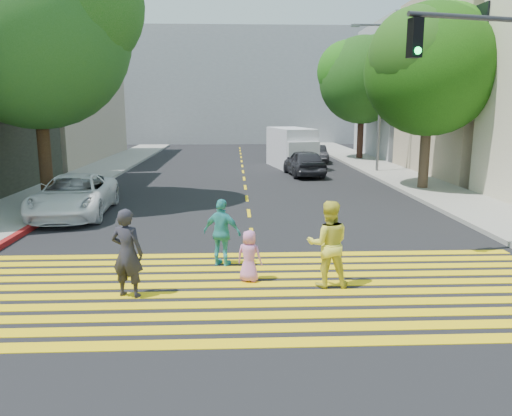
{
  "coord_description": "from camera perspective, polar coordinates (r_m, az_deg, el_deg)",
  "views": [
    {
      "loc": [
        -0.5,
        -8.69,
        3.75
      ],
      "look_at": [
        0.0,
        3.0,
        1.4
      ],
      "focal_mm": 35.0,
      "sensor_mm": 36.0,
      "label": 1
    }
  ],
  "objects": [
    {
      "name": "ground",
      "position": [
        9.48,
        0.8,
        -11.96
      ],
      "size": [
        120.0,
        120.0,
        0.0
      ],
      "primitive_type": "plane",
      "color": "black"
    },
    {
      "name": "sidewalk_left",
      "position": [
        31.93,
        -17.0,
        4.26
      ],
      "size": [
        3.0,
        40.0,
        0.15
      ],
      "primitive_type": "cube",
      "color": "gray",
      "rests_on": "ground"
    },
    {
      "name": "sidewalk_right",
      "position": [
        25.61,
        18.17,
        2.55
      ],
      "size": [
        3.0,
        60.0,
        0.15
      ],
      "primitive_type": "cube",
      "color": "gray",
      "rests_on": "ground"
    },
    {
      "name": "curb_red",
      "position": [
        16.44,
        -25.32,
        -2.66
      ],
      "size": [
        0.2,
        8.0,
        0.16
      ],
      "primitive_type": "cube",
      "color": "maroon",
      "rests_on": "ground"
    },
    {
      "name": "crosswalk",
      "position": [
        10.66,
        0.4,
        -9.21
      ],
      "size": [
        13.4,
        5.3,
        0.01
      ],
      "color": "yellow",
      "rests_on": "ground"
    },
    {
      "name": "lane_line",
      "position": [
        31.42,
        -1.54,
        4.52
      ],
      "size": [
        0.12,
        34.4,
        0.01
      ],
      "color": "yellow",
      "rests_on": "ground"
    },
    {
      "name": "building_left_tan",
      "position": [
        39.85,
        -25.97,
        12.05
      ],
      "size": [
        12.0,
        16.0,
        10.0
      ],
      "primitive_type": "cube",
      "color": "tan",
      "rests_on": "ground"
    },
    {
      "name": "building_right_grey",
      "position": [
        41.7,
        19.84,
        12.43
      ],
      "size": [
        10.0,
        10.0,
        10.0
      ],
      "primitive_type": "cube",
      "color": "gray",
      "rests_on": "ground"
    },
    {
      "name": "backdrop_block",
      "position": [
        56.73,
        -2.01,
        13.64
      ],
      "size": [
        30.0,
        8.0,
        12.0
      ],
      "primitive_type": "cube",
      "color": "gray",
      "rests_on": "ground"
    },
    {
      "name": "tree_left",
      "position": [
        21.07,
        -23.78,
        18.83
      ],
      "size": [
        9.04,
        8.69,
        10.12
      ],
      "rotation": [
        0.0,
        0.0,
        -0.28
      ],
      "color": "black",
      "rests_on": "ground"
    },
    {
      "name": "tree_right_near",
      "position": [
        24.18,
        19.41,
        15.37
      ],
      "size": [
        7.57,
        7.57,
        8.42
      ],
      "rotation": [
        0.0,
        0.0,
        0.39
      ],
      "color": "#392B1E",
      "rests_on": "ground"
    },
    {
      "name": "tree_right_far",
      "position": [
        37.41,
        12.23,
        14.61
      ],
      "size": [
        7.75,
        7.41,
        8.92
      ],
      "rotation": [
        0.0,
        0.0,
        -0.23
      ],
      "color": "black",
      "rests_on": "ground"
    },
    {
      "name": "pedestrian_man",
      "position": [
        10.3,
        -14.49,
        -5.02
      ],
      "size": [
        0.76,
        0.61,
        1.82
      ],
      "primitive_type": "imported",
      "rotation": [
        0.0,
        0.0,
        2.85
      ],
      "color": "#25232C",
      "rests_on": "ground"
    },
    {
      "name": "pedestrian_woman",
      "position": [
        10.68,
        8.25,
        -4.08
      ],
      "size": [
        0.93,
        0.74,
        1.86
      ],
      "primitive_type": "imported",
      "rotation": [
        0.0,
        0.0,
        3.1
      ],
      "color": "yellow",
      "rests_on": "ground"
    },
    {
      "name": "pedestrian_child",
      "position": [
        10.95,
        -0.78,
        -5.5
      ],
      "size": [
        0.66,
        0.55,
        1.15
      ],
      "primitive_type": "imported",
      "rotation": [
        0.0,
        0.0,
        2.77
      ],
      "color": "#CE77B5",
      "rests_on": "ground"
    },
    {
      "name": "pedestrian_extra",
      "position": [
        11.99,
        -3.89,
        -2.83
      ],
      "size": [
        1.04,
        0.75,
        1.63
      ],
      "primitive_type": "imported",
      "rotation": [
        0.0,
        0.0,
        2.73
      ],
      "color": "teal",
      "rests_on": "ground"
    },
    {
      "name": "white_sedan",
      "position": [
        18.75,
        -20.08,
        1.37
      ],
      "size": [
        2.72,
        5.32,
        1.44
      ],
      "primitive_type": "imported",
      "rotation": [
        0.0,
        0.0,
        0.06
      ],
      "color": "white",
      "rests_on": "ground"
    },
    {
      "name": "dark_car_near",
      "position": [
        28.18,
        5.53,
        5.19
      ],
      "size": [
        2.15,
        4.5,
        1.48
      ],
      "primitive_type": "imported",
      "rotation": [
        0.0,
        0.0,
        3.24
      ],
      "color": "black",
      "rests_on": "ground"
    },
    {
      "name": "silver_car",
      "position": [
        37.87,
        3.36,
        6.77
      ],
      "size": [
        2.03,
        4.99,
        1.45
      ],
      "primitive_type": "imported",
      "rotation": [
        0.0,
        0.0,
        3.14
      ],
      "color": "gray",
      "rests_on": "ground"
    },
    {
      "name": "dark_car_parked",
      "position": [
        35.25,
        6.93,
        6.15
      ],
      "size": [
        1.37,
        3.66,
        1.19
      ],
      "primitive_type": "imported",
      "rotation": [
        0.0,
        0.0,
        -0.03
      ],
      "color": "black",
      "rests_on": "ground"
    },
    {
      "name": "white_van",
      "position": [
        31.86,
        4.16,
        6.72
      ],
      "size": [
        2.84,
        5.56,
        2.5
      ],
      "rotation": [
        0.0,
        0.0,
        0.17
      ],
      "color": "silver",
      "rests_on": "ground"
    },
    {
      "name": "traffic_signal",
      "position": [
        14.28,
        27.01,
        11.39
      ],
      "size": [
        4.19,
        1.3,
        6.27
      ],
      "rotation": [
        0.0,
        0.0,
        0.24
      ],
      "color": "#242328",
      "rests_on": "ground"
    },
    {
      "name": "street_lamp",
      "position": [
        29.85,
        13.73,
        13.16
      ],
      "size": [
        1.91,
        0.21,
        8.44
      ],
      "rotation": [
        0.0,
        0.0,
        0.01
      ],
      "color": "slate",
      "rests_on": "ground"
    }
  ]
}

